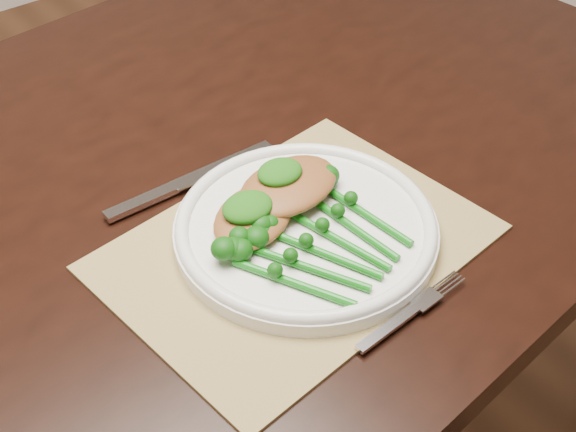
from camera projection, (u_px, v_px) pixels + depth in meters
dining_table at (171, 385)px, 1.20m from camera, size 1.69×1.07×0.75m
placemat at (296, 247)px, 0.89m from camera, size 0.43×0.34×0.00m
dinner_plate at (306, 228)px, 0.89m from camera, size 0.29×0.29×0.03m
knife at (176, 186)px, 0.95m from camera, size 0.23×0.02×0.01m
fork at (418, 306)px, 0.81m from camera, size 0.15×0.03×0.00m
chicken_fillet_left at (253, 217)px, 0.88m from camera, size 0.14×0.13×0.02m
chicken_fillet_right at (288, 186)px, 0.91m from camera, size 0.14×0.11×0.03m
pesto_dollop_left at (248, 207)px, 0.87m from camera, size 0.06×0.05×0.02m
pesto_dollop_right at (280, 172)px, 0.90m from camera, size 0.05×0.05×0.02m
broccolini_bundle at (330, 246)px, 0.85m from camera, size 0.20×0.21×0.04m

